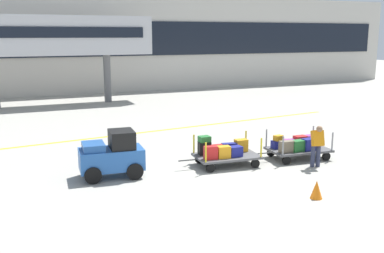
{
  "coord_description": "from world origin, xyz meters",
  "views": [
    {
      "loc": [
        -6.23,
        -11.37,
        4.73
      ],
      "look_at": [
        0.47,
        4.09,
        1.24
      ],
      "focal_mm": 41.81,
      "sensor_mm": 36.0,
      "label": 1
    }
  ],
  "objects_px": {
    "baggage_handler": "(317,144)",
    "baggage_tug": "(112,155)",
    "baggage_cart_middle": "(297,146)",
    "baggage_cart_lead": "(224,152)",
    "safety_cone_near": "(317,190)"
  },
  "relations": [
    {
      "from": "baggage_cart_middle",
      "to": "baggage_tug",
      "type": "bearing_deg",
      "value": 175.02
    },
    {
      "from": "baggage_handler",
      "to": "baggage_tug",
      "type": "bearing_deg",
      "value": 165.33
    },
    {
      "from": "baggage_tug",
      "to": "safety_cone_near",
      "type": "distance_m",
      "value": 6.66
    },
    {
      "from": "baggage_cart_middle",
      "to": "baggage_handler",
      "type": "bearing_deg",
      "value": -93.24
    },
    {
      "from": "baggage_tug",
      "to": "baggage_cart_middle",
      "type": "height_order",
      "value": "baggage_tug"
    },
    {
      "from": "baggage_tug",
      "to": "safety_cone_near",
      "type": "bearing_deg",
      "value": -41.34
    },
    {
      "from": "baggage_handler",
      "to": "baggage_cart_middle",
      "type": "bearing_deg",
      "value": 86.76
    },
    {
      "from": "baggage_tug",
      "to": "baggage_cart_lead",
      "type": "xyz_separation_m",
      "value": [
        4.05,
        -0.31,
        -0.24
      ]
    },
    {
      "from": "baggage_cart_middle",
      "to": "baggage_handler",
      "type": "height_order",
      "value": "baggage_handler"
    },
    {
      "from": "baggage_cart_middle",
      "to": "safety_cone_near",
      "type": "distance_m",
      "value": 4.32
    },
    {
      "from": "baggage_tug",
      "to": "baggage_cart_middle",
      "type": "relative_size",
      "value": 0.72
    },
    {
      "from": "baggage_handler",
      "to": "safety_cone_near",
      "type": "bearing_deg",
      "value": -128.43
    },
    {
      "from": "baggage_cart_lead",
      "to": "baggage_cart_middle",
      "type": "relative_size",
      "value": 1.0
    },
    {
      "from": "baggage_tug",
      "to": "safety_cone_near",
      "type": "height_order",
      "value": "baggage_tug"
    },
    {
      "from": "baggage_cart_lead",
      "to": "baggage_handler",
      "type": "xyz_separation_m",
      "value": [
        2.96,
        -1.52,
        0.35
      ]
    }
  ]
}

